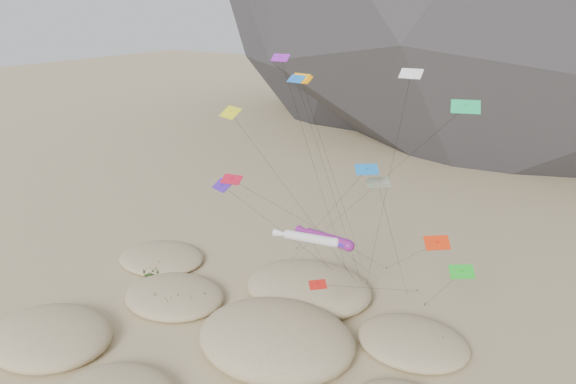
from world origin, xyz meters
name	(u,v)px	position (x,y,z in m)	size (l,w,h in m)	color
ground	(223,370)	(0.00, 0.00, 0.00)	(500.00, 500.00, 0.00)	#CCB789
dunes	(242,335)	(-1.34, 4.58, 0.73)	(48.43, 36.50, 4.43)	#CCB789
dune_grass	(236,335)	(-1.78, 4.17, 0.85)	(42.28, 28.78, 1.56)	black
kite_stakes	(355,277)	(2.07, 23.03, 0.15)	(20.22, 7.36, 0.30)	#3F2D1E
rainbow_tube_kite	(326,238)	(4.36, 11.13, 10.29)	(7.66, 14.62, 11.16)	red
white_tube_kite	(307,238)	(2.82, 10.22, 10.29)	(7.58, 12.69, 11.04)	silver
orange_parafoil	(302,82)	(-0.35, 14.10, 24.87)	(2.43, 15.10, 25.70)	#FFA00D
multi_parafoil	(379,185)	(10.37, 9.64, 17.35)	(2.47, 14.18, 18.01)	#FF461A
delta_kites	(333,167)	(4.58, 11.85, 17.43)	(27.94, 21.51, 27.37)	blue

